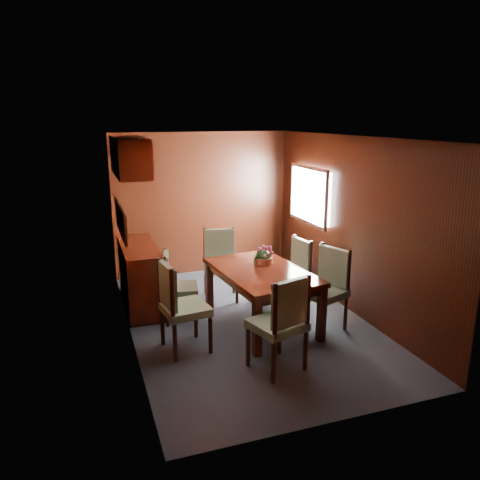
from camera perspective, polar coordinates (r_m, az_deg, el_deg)
name	(u,v)px	position (r m, az deg, el deg)	size (l,w,h in m)	color
ground	(247,321)	(6.31, 0.85, -9.88)	(4.50, 4.50, 0.00)	#3C4451
room_shell	(231,197)	(6.10, -1.08, 5.31)	(3.06, 4.52, 2.41)	black
sideboard	(140,276)	(6.79, -12.07, -4.32)	(0.48, 1.40, 0.90)	black
dining_table	(261,277)	(6.02, 2.62, -4.56)	(1.16, 1.69, 0.75)	black
chair_left_near	(178,302)	(5.39, -7.55, -7.50)	(0.56, 0.58, 1.08)	black
chair_left_far	(175,283)	(6.22, -7.90, -5.16)	(0.51, 0.52, 0.95)	black
chair_right_near	(327,284)	(6.04, 10.57, -5.26)	(0.63, 0.64, 1.06)	black
chair_right_far	(294,268)	(6.72, 6.65, -3.44)	(0.51, 0.52, 0.98)	black
chair_head	(282,319)	(4.95, 5.20, -9.55)	(0.63, 0.62, 1.08)	black
chair_foot	(220,260)	(6.95, -2.43, -2.43)	(0.58, 0.57, 1.05)	black
flower_centerpiece	(263,254)	(6.21, 2.85, -1.67)	(0.27, 0.27, 0.27)	#B65737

